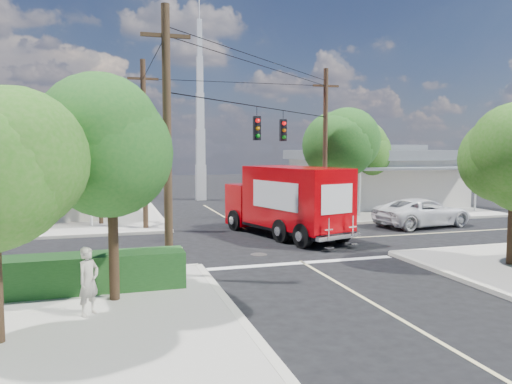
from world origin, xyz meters
name	(u,v)px	position (x,y,z in m)	size (l,w,h in m)	color
ground	(268,243)	(0.00, 0.00, 0.00)	(120.00, 120.00, 0.00)	black
sidewalk_ne	(363,207)	(10.88, 10.88, 0.07)	(14.12, 14.12, 0.14)	#A49F94
sidewalk_nw	(44,219)	(-10.88, 10.88, 0.07)	(14.12, 14.12, 0.14)	#A49F94
road_markings	(279,249)	(0.00, -1.47, 0.01)	(32.00, 32.00, 0.01)	beige
building_ne	(375,175)	(12.50, 11.97, 2.32)	(11.80, 10.20, 4.50)	silver
building_nw	(27,183)	(-12.00, 12.46, 2.22)	(10.80, 10.20, 4.30)	beige
radio_tower	(200,133)	(0.50, 20.00, 5.64)	(0.80, 0.80, 17.00)	silver
tree_sw_front	(111,150)	(-6.99, -7.54, 4.33)	(3.88, 3.78, 6.03)	#422D1C
tree_ne_front	(344,142)	(7.21, 6.76, 4.77)	(4.21, 4.14, 6.66)	#422D1C
tree_ne_back	(364,151)	(9.81, 8.96, 4.19)	(3.77, 3.66, 5.82)	#422D1C
palm_nw_front	(99,136)	(-7.50, 7.50, 5.04)	(3.01, 3.08, 5.59)	#422D1C
palm_nw_back	(63,143)	(-9.50, 9.00, 4.67)	(3.01, 3.08, 5.19)	#422D1C
utility_poles	(227,142)	(-1.58, 1.60, 4.67)	(12.00, 10.68, 9.00)	#473321
picket_fence	(87,267)	(-7.80, -5.60, 0.68)	(5.94, 0.06, 1.00)	silver
hedge_sw	(79,273)	(-8.00, -6.40, 0.69)	(6.20, 1.20, 1.10)	#1A4519
vending_boxes	(337,208)	(6.50, 6.20, 0.69)	(1.90, 0.50, 1.10)	red
delivery_truck	(287,201)	(1.36, 1.26, 1.77)	(4.56, 8.37, 3.48)	black
parked_car	(423,212)	(9.85, 2.17, 0.78)	(2.60, 5.64, 1.57)	silver
pedestrian	(89,281)	(-7.64, -8.69, 1.02)	(0.64, 0.42, 1.75)	#BEB4A4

